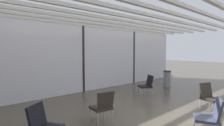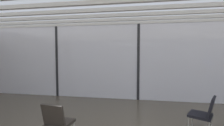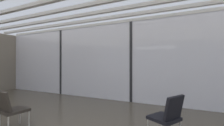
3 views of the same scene
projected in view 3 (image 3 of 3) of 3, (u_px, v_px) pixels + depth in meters
The scene contains 6 objects.
glass_curtain_wall at pixel (131, 62), 5.76m from camera, with size 14.00×0.08×3.03m, color silver.
window_mullion_0 at pixel (61, 62), 7.28m from camera, with size 0.10×0.12×3.03m, color black.
window_mullion_1 at pixel (131, 62), 5.76m from camera, with size 0.10×0.12×3.03m, color black.
parked_airplane at pixel (176, 54), 9.77m from camera, with size 12.51×4.09×4.09m.
lounge_chair_2 at pixel (168, 115), 2.85m from camera, with size 0.69×0.67×0.87m.
lounge_chair_4 at pixel (10, 107), 3.33m from camera, with size 0.55×0.58×0.87m.
Camera 3 is at (1.84, -0.30, 1.45)m, focal length 24.46 mm.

